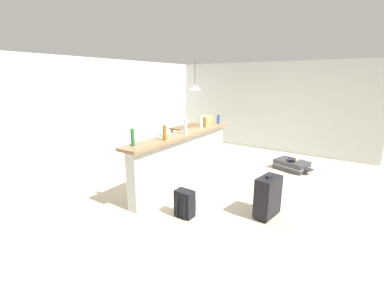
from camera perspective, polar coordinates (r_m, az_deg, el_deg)
ground_plane at (r=5.32m, az=6.55°, el=-8.64°), size 13.00×13.00×0.05m
wall_back at (r=6.90m, az=-16.34°, el=7.16°), size 6.60×0.10×2.50m
wall_right at (r=7.87m, az=15.34°, el=8.05°), size 0.10×6.00×2.50m
partition_half_wall at (r=5.05m, az=-1.71°, el=-3.53°), size 2.80×0.20×0.99m
bar_countertop at (r=4.91m, az=-1.76°, el=2.23°), size 2.96×0.40×0.05m
bottle_green at (r=4.03m, az=-13.04°, el=1.48°), size 0.06×0.06×0.27m
bottle_amber at (r=4.31m, az=-6.08°, el=2.51°), size 0.06×0.06×0.25m
bottle_clear at (r=4.81m, az=-1.48°, el=3.95°), size 0.07×0.07×0.28m
bottle_white at (r=5.37m, az=2.00°, el=4.86°), size 0.07×0.07×0.24m
bottle_blue at (r=5.93m, az=5.87°, el=5.49°), size 0.06×0.06×0.20m
grocery_bag at (r=5.59m, az=3.09°, el=5.11°), size 0.26×0.18×0.22m
dining_table at (r=7.21m, az=0.09°, el=3.17°), size 1.10×0.80×0.74m
dining_chair_near_partition at (r=6.91m, az=3.84°, el=1.53°), size 0.47×0.47×0.93m
pendant_lamp at (r=7.15m, az=0.63°, el=12.50°), size 0.34×0.34×0.80m
suitcase_flat_charcoal at (r=6.36m, az=21.25°, el=-4.37°), size 0.67×0.89×0.22m
backpack_black at (r=3.99m, az=-1.58°, el=-13.12°), size 0.26×0.28×0.42m
suitcase_upright_black at (r=4.08m, az=16.48°, el=-11.05°), size 0.47×0.31×0.67m
book_stack at (r=6.31m, az=21.46°, el=-3.22°), size 0.34×0.24×0.05m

